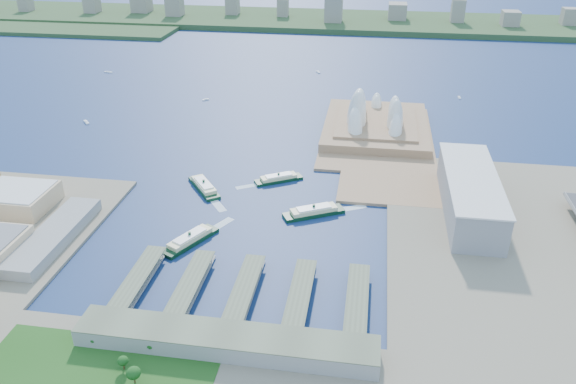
% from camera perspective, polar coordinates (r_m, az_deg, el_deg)
% --- Properties ---
extents(ground, '(3000.00, 3000.00, 0.00)m').
position_cam_1_polar(ground, '(494.39, -4.03, -4.97)').
color(ground, '#0F2247').
rests_on(ground, ground).
extents(east_land, '(240.00, 500.00, 3.00)m').
position_cam_1_polar(east_land, '(464.54, 25.20, -10.12)').
color(east_land, gray).
rests_on(east_land, ground).
extents(peninsula, '(135.00, 220.00, 3.00)m').
position_cam_1_polar(peninsula, '(715.68, 9.04, 5.60)').
color(peninsula, '#987453').
rests_on(peninsula, ground).
extents(far_shore, '(2200.00, 260.00, 12.00)m').
position_cam_1_polar(far_shore, '(1412.69, 4.99, 16.92)').
color(far_shore, '#2D4926').
rests_on(far_shore, ground).
extents(opera_house, '(134.00, 180.00, 58.00)m').
position_cam_1_polar(opera_house, '(723.87, 9.05, 8.43)').
color(opera_house, white).
rests_on(opera_house, peninsula).
extents(toaster_building, '(45.00, 155.00, 35.00)m').
position_cam_1_polar(toaster_building, '(551.97, 17.99, -0.21)').
color(toaster_building, gray).
rests_on(toaster_building, east_land).
extents(ferry_wharves, '(184.00, 90.00, 9.30)m').
position_cam_1_polar(ferry_wharves, '(429.26, -4.40, -9.93)').
color(ferry_wharves, '#555E47').
rests_on(ferry_wharves, ground).
extents(terminal_building, '(200.00, 28.00, 12.00)m').
position_cam_1_polar(terminal_building, '(381.88, -6.34, -14.83)').
color(terminal_building, gray).
rests_on(terminal_building, south_land).
extents(far_skyline, '(1900.00, 140.00, 55.00)m').
position_cam_1_polar(far_skyline, '(1387.23, 4.98, 18.13)').
color(far_skyline, gray).
rests_on(far_skyline, far_shore).
extents(ferry_a, '(45.74, 54.53, 10.80)m').
position_cam_1_polar(ferry_a, '(582.73, -8.54, 0.76)').
color(ferry_a, black).
rests_on(ferry_a, ground).
extents(ferry_b, '(50.73, 36.92, 9.66)m').
position_cam_1_polar(ferry_b, '(593.76, -0.96, 1.55)').
color(ferry_b, black).
rests_on(ferry_b, ground).
extents(ferry_c, '(40.01, 57.50, 10.86)m').
position_cam_1_polar(ferry_c, '(494.93, -9.94, -4.58)').
color(ferry_c, black).
rests_on(ferry_c, ground).
extents(ferry_d, '(58.94, 40.76, 11.12)m').
position_cam_1_polar(ferry_d, '(530.17, 2.63, -1.80)').
color(ferry_d, black).
rests_on(ferry_d, ground).
extents(boat_a, '(12.69, 13.96, 2.92)m').
position_cam_1_polar(boat_a, '(802.08, -19.81, 6.72)').
color(boat_a, white).
rests_on(boat_a, ground).
extents(boat_b, '(9.41, 8.57, 2.55)m').
position_cam_1_polar(boat_b, '(854.12, -8.37, 9.29)').
color(boat_b, white).
rests_on(boat_b, ground).
extents(boat_c, '(3.84, 11.13, 2.47)m').
position_cam_1_polar(boat_c, '(893.21, 17.01, 9.19)').
color(boat_c, white).
rests_on(boat_c, ground).
extents(boat_d, '(15.61, 6.40, 2.57)m').
position_cam_1_polar(boat_d, '(1036.11, -17.79, 11.54)').
color(boat_d, white).
rests_on(boat_d, ground).
extents(boat_e, '(9.02, 12.51, 2.97)m').
position_cam_1_polar(boat_e, '(989.77, 3.08, 12.09)').
color(boat_e, white).
rests_on(boat_e, ground).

